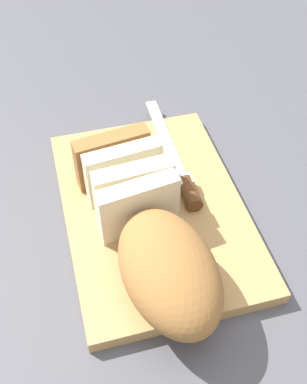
{
  "coord_description": "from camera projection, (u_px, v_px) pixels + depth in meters",
  "views": [
    {
      "loc": [
        -0.45,
        0.11,
        0.57
      ],
      "look_at": [
        0.0,
        0.0,
        0.05
      ],
      "focal_mm": 43.88,
      "sensor_mm": 36.0,
      "label": 1
    }
  ],
  "objects": [
    {
      "name": "crumb_near_loaf",
      "position": [
        143.0,
        173.0,
        0.76
      ],
      "size": [
        0.0,
        0.0,
        0.0
      ],
      "primitive_type": "sphere",
      "color": "#A8753D",
      "rests_on": "cutting_board"
    },
    {
      "name": "bread_knife",
      "position": [
        184.0,
        179.0,
        0.74
      ],
      "size": [
        0.28,
        0.03,
        0.02
      ],
      "rotation": [
        0.0,
        0.0,
        0.01
      ],
      "color": "silver",
      "rests_on": "cutting_board"
    },
    {
      "name": "crumb_stray_left",
      "position": [
        176.0,
        218.0,
        0.69
      ],
      "size": [
        0.01,
        0.01,
        0.01
      ],
      "primitive_type": "sphere",
      "color": "#A8753D",
      "rests_on": "cutting_board"
    },
    {
      "name": "ground_plane",
      "position": [
        153.0,
        214.0,
        0.73
      ],
      "size": [
        3.0,
        3.0,
        0.0
      ],
      "primitive_type": "plane",
      "color": "#4C4C51"
    },
    {
      "name": "crumb_stray_right",
      "position": [
        174.0,
        210.0,
        0.71
      ],
      "size": [
        0.0,
        0.0,
        0.0
      ],
      "primitive_type": "sphere",
      "color": "#A8753D",
      "rests_on": "cutting_board"
    },
    {
      "name": "cutting_board",
      "position": [
        153.0,
        210.0,
        0.72
      ],
      "size": [
        0.4,
        0.28,
        0.02
      ],
      "primitive_type": "cube",
      "rotation": [
        0.0,
        0.0,
        0.02
      ],
      "color": "tan",
      "rests_on": "ground_plane"
    },
    {
      "name": "bread_loaf",
      "position": [
        153.0,
        236.0,
        0.62
      ],
      "size": [
        0.34,
        0.16,
        0.09
      ],
      "rotation": [
        0.0,
        0.0,
        0.13
      ],
      "color": "#996633",
      "rests_on": "cutting_board"
    },
    {
      "name": "crumb_near_knife",
      "position": [
        134.0,
        212.0,
        0.7
      ],
      "size": [
        0.01,
        0.01,
        0.01
      ],
      "primitive_type": "sphere",
      "color": "#A8753D",
      "rests_on": "cutting_board"
    }
  ]
}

